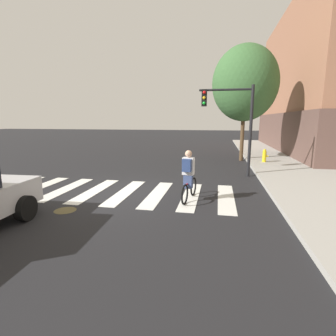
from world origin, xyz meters
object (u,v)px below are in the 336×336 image
object	(u,v)px
manhole_cover	(65,210)
cyclist	(188,176)
traffic_light_near	(233,115)
street_tree_near	(245,84)
fire_hydrant	(264,156)

from	to	relation	value
manhole_cover	cyclist	distance (m)	3.92
traffic_light_near	street_tree_near	bearing A→B (deg)	79.61
manhole_cover	traffic_light_near	xyz separation A→B (m)	(5.01, 5.91, 2.86)
manhole_cover	cyclist	xyz separation A→B (m)	(3.47, 1.61, 0.84)
fire_hydrant	street_tree_near	size ratio (longest dim) A/B	0.11
manhole_cover	cyclist	size ratio (longest dim) A/B	0.38
manhole_cover	fire_hydrant	distance (m)	11.96
cyclist	fire_hydrant	size ratio (longest dim) A/B	2.17
street_tree_near	fire_hydrant	bearing A→B (deg)	-45.76
cyclist	street_tree_near	size ratio (longest dim) A/B	0.23
traffic_light_near	street_tree_near	distance (m)	5.42
cyclist	street_tree_near	bearing A→B (deg)	75.19
street_tree_near	manhole_cover	bearing A→B (deg)	-118.60
manhole_cover	fire_hydrant	world-z (taller)	fire_hydrant
cyclist	traffic_light_near	distance (m)	4.99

